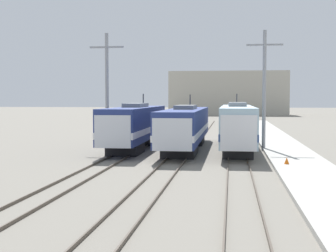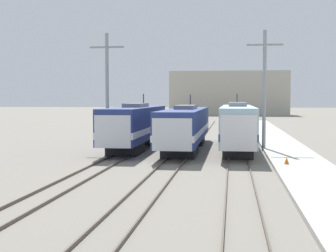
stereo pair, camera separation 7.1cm
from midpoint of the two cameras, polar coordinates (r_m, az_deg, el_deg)
ground_plane at (r=34.01m, az=0.71°, el=-4.42°), size 400.00×400.00×0.00m
rail_pair_far_left at (r=34.86m, az=-6.82°, el=-4.13°), size 1.51×120.00×0.15m
rail_pair_center at (r=34.00m, az=0.71°, el=-4.30°), size 1.51×120.00×0.15m
rail_pair_far_right at (r=33.76m, az=8.50°, el=-4.39°), size 1.51×120.00×0.15m
locomotive_far_left at (r=42.35m, az=-4.15°, el=0.04°), size 3.02×16.98×5.06m
locomotive_center at (r=41.79m, az=2.07°, el=-0.11°), size 3.09×19.90×5.00m
locomotive_far_right at (r=41.68m, az=8.38°, el=0.02°), size 2.80×18.83×5.06m
catenary_tower_left at (r=43.25m, az=-7.50°, el=4.60°), size 3.14×0.32×10.54m
catenary_tower_right at (r=41.83m, az=11.60°, el=4.60°), size 3.14×0.32×10.54m
platform at (r=34.08m, az=15.70°, el=-4.32°), size 4.00×120.00×0.25m
traffic_cone at (r=32.19m, az=14.21°, el=-4.11°), size 0.33×0.33×0.45m
depot_building at (r=131.75m, az=7.33°, el=3.98°), size 32.24×11.00×11.97m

